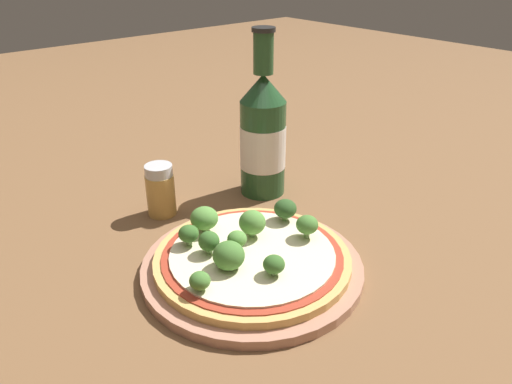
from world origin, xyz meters
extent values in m
plane|color=brown|center=(0.00, 0.00, 0.00)|extent=(3.00, 3.00, 0.00)
cylinder|color=tan|center=(-0.01, 0.00, 0.01)|extent=(0.26, 0.26, 0.01)
cylinder|color=tan|center=(-0.01, 0.00, 0.02)|extent=(0.23, 0.23, 0.01)
cylinder|color=#A83823|center=(-0.01, 0.00, 0.02)|extent=(0.21, 0.21, 0.00)
cylinder|color=beige|center=(-0.01, 0.00, 0.02)|extent=(0.19, 0.19, 0.00)
cylinder|color=#7A9E5B|center=(0.01, 0.03, 0.03)|extent=(0.01, 0.01, 0.01)
ellipsoid|color=#568E3D|center=(0.01, 0.03, 0.05)|extent=(0.03, 0.03, 0.03)
cylinder|color=#7A9E5B|center=(-0.06, 0.06, 0.03)|extent=(0.01, 0.01, 0.01)
ellipsoid|color=#386628|center=(-0.06, 0.06, 0.04)|extent=(0.02, 0.02, 0.02)
cylinder|color=#7A9E5B|center=(0.06, -0.02, 0.03)|extent=(0.01, 0.01, 0.01)
ellipsoid|color=#477A33|center=(0.06, -0.02, 0.04)|extent=(0.03, 0.03, 0.02)
cylinder|color=#7A9E5B|center=(0.07, 0.03, 0.03)|extent=(0.01, 0.01, 0.01)
ellipsoid|color=#2D5123|center=(0.07, 0.03, 0.04)|extent=(0.03, 0.03, 0.02)
cylinder|color=#7A9E5B|center=(-0.05, 0.03, 0.03)|extent=(0.01, 0.01, 0.01)
ellipsoid|color=#386628|center=(-0.05, 0.03, 0.04)|extent=(0.02, 0.02, 0.02)
cylinder|color=#7A9E5B|center=(-0.02, -0.05, 0.03)|extent=(0.01, 0.01, 0.01)
ellipsoid|color=#386628|center=(-0.02, -0.05, 0.04)|extent=(0.02, 0.02, 0.02)
cylinder|color=#7A9E5B|center=(-0.03, 0.07, 0.03)|extent=(0.01, 0.01, 0.01)
ellipsoid|color=#568E3D|center=(-0.03, 0.07, 0.04)|extent=(0.03, 0.03, 0.03)
cylinder|color=#7A9E5B|center=(-0.05, -0.01, 0.03)|extent=(0.01, 0.01, 0.01)
ellipsoid|color=#477A33|center=(-0.05, -0.01, 0.04)|extent=(0.04, 0.04, 0.03)
cylinder|color=#7A9E5B|center=(-0.10, -0.02, 0.03)|extent=(0.01, 0.01, 0.01)
ellipsoid|color=#477A33|center=(-0.10, -0.02, 0.04)|extent=(0.02, 0.02, 0.02)
cylinder|color=#7A9E5B|center=(-0.03, 0.01, 0.03)|extent=(0.01, 0.01, 0.01)
ellipsoid|color=#568E3D|center=(-0.03, 0.01, 0.04)|extent=(0.02, 0.02, 0.02)
cylinder|color=#234C28|center=(0.13, 0.15, 0.07)|extent=(0.07, 0.07, 0.14)
cylinder|color=silver|center=(0.13, 0.15, 0.07)|extent=(0.07, 0.07, 0.06)
cone|color=#234C28|center=(0.13, 0.15, 0.16)|extent=(0.07, 0.07, 0.04)
cylinder|color=#234C28|center=(0.13, 0.15, 0.21)|extent=(0.03, 0.03, 0.06)
cylinder|color=black|center=(0.13, 0.15, 0.24)|extent=(0.03, 0.03, 0.01)
cylinder|color=tan|center=(-0.02, 0.19, 0.03)|extent=(0.04, 0.04, 0.06)
cylinder|color=silver|center=(-0.02, 0.19, 0.07)|extent=(0.04, 0.04, 0.01)
camera|label=1|loc=(-0.33, -0.37, 0.35)|focal=35.00mm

